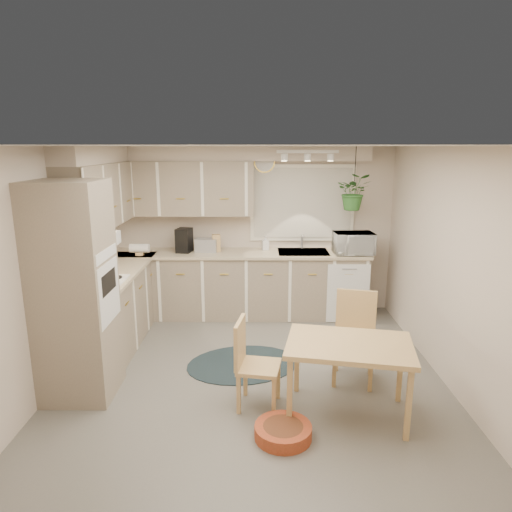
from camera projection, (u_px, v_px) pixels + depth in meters
name	position (u px, v px, depth m)	size (l,w,h in m)	color
floor	(252.00, 374.00, 4.92)	(4.20, 4.20, 0.00)	#635F57
ceiling	(252.00, 146.00, 4.36)	(4.20, 4.20, 0.00)	silver
wall_back	(254.00, 230.00, 6.68)	(4.00, 0.04, 2.40)	beige
wall_front	(248.00, 361.00, 2.60)	(4.00, 0.04, 2.40)	beige
wall_left	(56.00, 267.00, 4.65)	(0.04, 4.20, 2.40)	beige
wall_right	(449.00, 267.00, 4.63)	(0.04, 4.20, 2.40)	beige
base_cab_left	(117.00, 307.00, 5.67)	(0.60, 1.85, 0.90)	gray
base_cab_back	(240.00, 285.00, 6.56)	(3.60, 0.60, 0.90)	gray
counter_left	(115.00, 270.00, 5.56)	(0.64, 1.89, 0.04)	#BDB18A
counter_back	(240.00, 254.00, 6.45)	(3.64, 0.64, 0.04)	#BDB18A
oven_stack	(75.00, 292.00, 4.32)	(0.65, 0.65, 2.10)	gray
wall_oven_face	(109.00, 292.00, 4.31)	(0.02, 0.56, 0.58)	silver
upper_cab_left	(101.00, 195.00, 5.47)	(0.35, 2.00, 0.75)	gray
upper_cab_back	(182.00, 188.00, 6.37)	(2.00, 0.35, 0.75)	gray
soffit_left	(96.00, 155.00, 5.36)	(0.30, 2.00, 0.20)	beige
soffit_back	(239.00, 153.00, 6.28)	(3.60, 0.30, 0.20)	beige
cooktop	(99.00, 282.00, 5.00)	(0.52, 0.58, 0.02)	silver
range_hood	(94.00, 242.00, 4.89)	(0.40, 0.60, 0.14)	silver
window_blinds	(302.00, 203.00, 6.56)	(1.40, 0.02, 1.00)	silver
window_frame	(302.00, 203.00, 6.56)	(1.50, 0.02, 1.10)	white
sink	(303.00, 255.00, 6.46)	(0.70, 0.48, 0.10)	#A7A9AF
dishwasher_front	(348.00, 294.00, 6.26)	(0.58, 0.01, 0.83)	silver
track_light_bar	(308.00, 152.00, 5.88)	(0.80, 0.04, 0.04)	silver
wall_clock	(264.00, 162.00, 6.42)	(0.30, 0.30, 0.03)	#DFBB4E
dining_table	(348.00, 379.00, 4.12)	(1.10, 0.74, 0.69)	tan
chair_left	(259.00, 364.00, 4.23)	(0.40, 0.40, 0.85)	tan
chair_back	(354.00, 339.00, 4.68)	(0.44, 0.44, 0.93)	tan
braided_rug	(243.00, 364.00, 5.14)	(1.26, 0.95, 0.01)	black
pet_bed	(283.00, 432.00, 3.83)	(0.49, 0.49, 0.11)	#B03D23
microwave	(354.00, 241.00, 6.30)	(0.54, 0.30, 0.36)	silver
soap_bottle	(265.00, 246.00, 6.58)	(0.09, 0.21, 0.10)	silver
hanging_plant	(354.00, 196.00, 6.16)	(0.45, 0.50, 0.39)	#2E6629
coffee_maker	(184.00, 240.00, 6.41)	(0.19, 0.23, 0.34)	black
toaster	(206.00, 245.00, 6.45)	(0.31, 0.18, 0.19)	#A7A9AF
knife_block	(216.00, 243.00, 6.47)	(0.11, 0.11, 0.24)	tan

